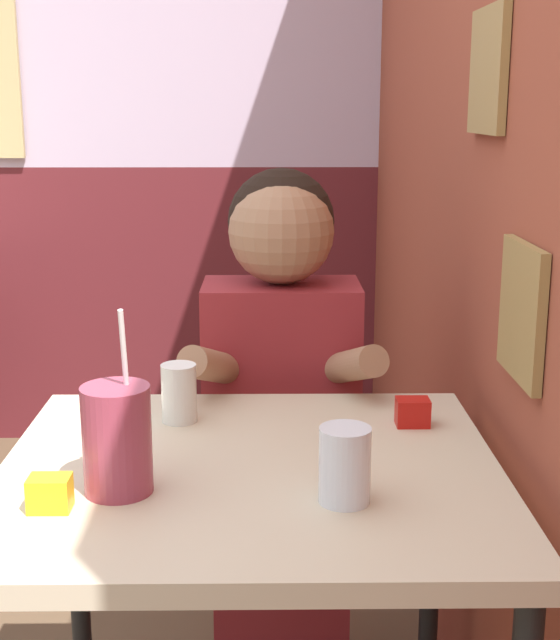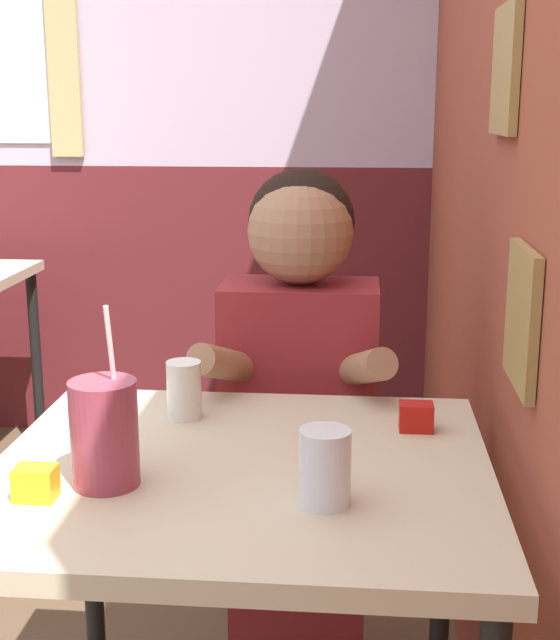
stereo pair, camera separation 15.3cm
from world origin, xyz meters
TOP-DOWN VIEW (x-y plane):
  - brick_wall_right at (1.25, 1.20)m, footprint 0.08×4.41m
  - back_wall at (-0.01, 2.44)m, footprint 5.44×0.09m
  - main_table at (0.77, 0.29)m, footprint 0.81×0.73m
  - person_seated at (0.83, 0.83)m, footprint 0.42×0.42m
  - cocktail_pitcher at (0.58, 0.19)m, footprint 0.10×0.10m
  - glass_near_pitcher at (0.91, 0.15)m, footprint 0.08×0.08m
  - glass_center at (0.64, 0.50)m, footprint 0.06×0.06m
  - condiment_ketchup at (1.06, 0.47)m, footprint 0.06×0.04m
  - condiment_mustard at (0.49, 0.13)m, footprint 0.06×0.04m

SIDE VIEW (x-z plane):
  - person_seated at x=0.83m, z-range 0.06..1.26m
  - main_table at x=0.77m, z-range 0.30..1.06m
  - condiment_ketchup at x=1.06m, z-range 0.76..0.81m
  - condiment_mustard at x=0.49m, z-range 0.76..0.81m
  - glass_center at x=0.64m, z-range 0.76..0.87m
  - glass_near_pitcher at x=0.91m, z-range 0.76..0.88m
  - cocktail_pitcher at x=0.58m, z-range 0.71..0.99m
  - brick_wall_right at x=1.25m, z-range 0.00..2.70m
  - back_wall at x=-0.01m, z-range 0.00..2.70m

